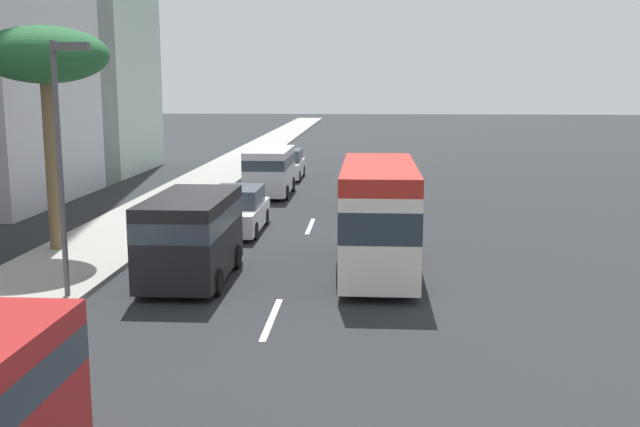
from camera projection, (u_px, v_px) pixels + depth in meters
ground_plane at (320, 204)px, 34.63m from camera, size 198.00×198.00×0.00m
sidewalk_right at (174, 200)px, 35.06m from camera, size 162.00×3.68×0.15m
lane_stripe_mid at (272, 319)px, 17.73m from camera, size 3.20×0.16×0.01m
lane_stripe_far at (310, 226)px, 29.14m from camera, size 3.20×0.16×0.01m
van_lead at (191, 232)px, 20.96m from camera, size 4.80×2.22×2.43m
minibus_second at (378, 214)px, 21.89m from camera, size 6.99×2.26×3.21m
van_third at (270, 169)px, 36.93m from camera, size 4.93×2.15×2.31m
car_fourth at (378, 191)px, 33.25m from camera, size 4.64×1.89×1.60m
car_sixth at (237, 211)px, 28.05m from camera, size 4.57×1.97×1.65m
car_seventh at (286, 165)px, 43.44m from camera, size 4.40×1.95×1.69m
palm_tree at (45, 58)px, 23.50m from camera, size 4.00×4.00×7.16m
street_lamp at (63, 140)px, 18.49m from camera, size 0.24×0.97×6.41m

